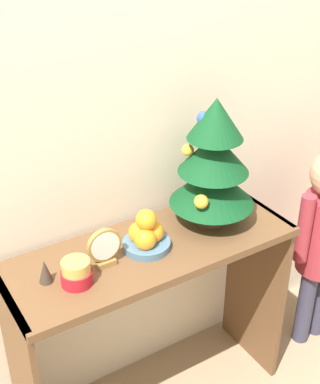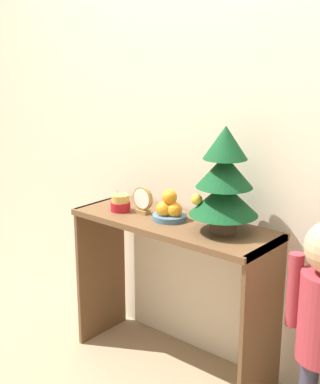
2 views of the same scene
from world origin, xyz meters
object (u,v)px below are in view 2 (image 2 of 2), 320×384
Objects in this scene: mini_tree at (224,180)px; singing_bowl at (120,203)px; desk_clock at (143,201)px; figurine at (117,198)px; fruit_bowl at (170,209)px.

mini_tree is 0.62m from singing_bowl.
desk_clock reaches higher than figurine.
singing_bowl is (-0.58, -0.07, -0.20)m from mini_tree.
fruit_bowl is at bearing 4.29° from desk_clock.
mini_tree is 0.69m from figurine.
fruit_bowl is 1.21× the size of desk_clock.
fruit_bowl is (-0.29, -0.02, -0.19)m from mini_tree.
figurine is (-0.08, 0.06, -0.00)m from singing_bowl.
mini_tree is at bearing 4.52° from desk_clock.
fruit_bowl reaches higher than singing_bowl.
fruit_bowl is at bearing -175.34° from mini_tree.
singing_bowl reaches higher than figurine.
fruit_bowl is 0.36m from figurine.
figurine is at bearing 143.40° from singing_bowl.
singing_bowl is 0.13m from desk_clock.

